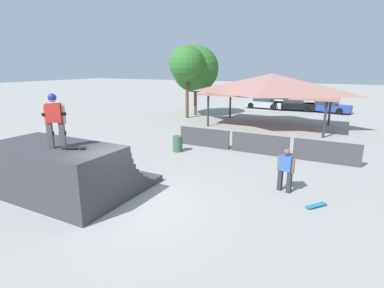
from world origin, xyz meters
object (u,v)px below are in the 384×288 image
(skateboard_on_deck, at_px, (74,148))
(tree_far_back, at_px, (187,64))
(skateboard_on_ground, at_px, (316,205))
(skater_on_deck, at_px, (54,117))
(trash_bin, at_px, (178,144))
(parked_car_black, at_px, (294,105))
(tree_beside_pavilion, at_px, (195,69))
(bystander_walking, at_px, (286,168))
(parked_car_silver, at_px, (264,103))
(parked_car_blue, at_px, (327,106))

(skateboard_on_deck, bearing_deg, tree_far_back, 83.82)
(skateboard_on_deck, xyz_separation_m, skateboard_on_ground, (7.05, 3.44, -1.89))
(skater_on_deck, xyz_separation_m, skateboard_on_deck, (0.62, 0.12, -0.95))
(skateboard_on_ground, xyz_separation_m, trash_bin, (-7.36, 3.58, 0.37))
(tree_far_back, distance_m, trash_bin, 11.69)
(parked_car_black, bearing_deg, tree_beside_pavilion, -141.11)
(trash_bin, bearing_deg, bystander_walking, -24.34)
(skateboard_on_ground, relative_size, tree_far_back, 0.12)
(tree_beside_pavilion, relative_size, parked_car_silver, 1.50)
(skateboard_on_deck, xyz_separation_m, bystander_walking, (5.85, 4.23, -1.05))
(skater_on_deck, relative_size, tree_far_back, 0.28)
(skateboard_on_deck, xyz_separation_m, parked_car_silver, (-0.54, 26.02, -1.35))
(parked_car_silver, bearing_deg, skater_on_deck, -85.08)
(bystander_walking, height_order, trash_bin, bystander_walking)
(skater_on_deck, xyz_separation_m, bystander_walking, (6.47, 4.35, -2.00))
(trash_bin, height_order, parked_car_silver, parked_car_silver)
(trash_bin, distance_m, parked_car_black, 19.22)
(skater_on_deck, bearing_deg, parked_car_silver, 53.18)
(skater_on_deck, height_order, bystander_walking, skater_on_deck)
(skateboard_on_deck, distance_m, bystander_walking, 7.30)
(tree_far_back, bearing_deg, skateboard_on_deck, -73.24)
(tree_far_back, xyz_separation_m, parked_car_blue, (10.78, 9.20, -4.06))
(parked_car_blue, bearing_deg, tree_beside_pavilion, -135.99)
(tree_far_back, relative_size, parked_car_silver, 1.47)
(skater_on_deck, relative_size, parked_car_black, 0.41)
(skater_on_deck, height_order, skateboard_on_ground, skater_on_deck)
(parked_car_silver, bearing_deg, tree_far_back, -111.08)
(parked_car_silver, distance_m, parked_car_blue, 6.26)
(parked_car_blue, bearing_deg, skater_on_deck, -93.73)
(trash_bin, bearing_deg, skateboard_on_ground, -25.96)
(bystander_walking, height_order, parked_car_black, bystander_walking)
(tree_far_back, relative_size, parked_car_black, 1.44)
(bystander_walking, bearing_deg, tree_beside_pavilion, -38.60)
(tree_beside_pavilion, xyz_separation_m, parked_car_silver, (4.64, 7.38, -3.62))
(parked_car_black, bearing_deg, tree_far_back, -134.39)
(tree_beside_pavilion, relative_size, parked_car_blue, 1.42)
(bystander_walking, height_order, skateboard_on_ground, bystander_walking)
(skateboard_on_deck, xyz_separation_m, trash_bin, (-0.31, 7.02, -1.53))
(skateboard_on_deck, relative_size, parked_car_silver, 0.19)
(trash_bin, relative_size, parked_car_black, 0.20)
(skateboard_on_deck, height_order, trash_bin, skateboard_on_deck)
(skater_on_deck, bearing_deg, bystander_walking, -2.72)
(skateboard_on_deck, bearing_deg, tree_beside_pavilion, 82.58)
(bystander_walking, distance_m, parked_car_silver, 22.70)
(skater_on_deck, xyz_separation_m, skateboard_on_ground, (7.67, 3.56, -2.84))
(bystander_walking, height_order, parked_car_silver, bystander_walking)
(trash_bin, bearing_deg, skateboard_on_deck, -87.50)
(skateboard_on_deck, height_order, parked_car_silver, skateboard_on_deck)
(tree_far_back, distance_m, parked_car_blue, 14.74)
(parked_car_silver, bearing_deg, trash_bin, -84.19)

